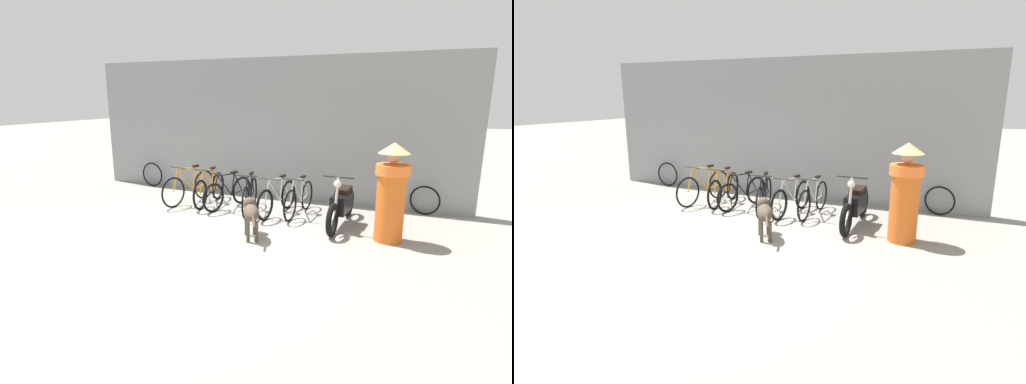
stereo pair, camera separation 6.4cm
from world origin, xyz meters
TOP-DOWN VIEW (x-y plane):
  - ground_plane at (0.00, 0.00)m, footprint 60.00×60.00m
  - shop_wall_back at (0.00, 3.17)m, footprint 9.68×0.20m
  - bicycle_0 at (-1.34, 1.78)m, footprint 0.51×1.71m
  - bicycle_1 at (-0.84, 1.85)m, footprint 0.46×1.65m
  - bicycle_2 at (-0.30, 1.76)m, footprint 0.56×1.56m
  - bicycle_3 at (0.30, 1.64)m, footprint 0.51×1.60m
  - bicycle_4 at (0.91, 1.71)m, footprint 0.46×1.70m
  - bicycle_5 at (1.36, 1.83)m, footprint 0.46×1.64m
  - motorcycle at (2.34, 1.46)m, footprint 0.58×1.99m
  - stray_dog at (0.98, 0.17)m, footprint 0.62×0.97m
  - person_in_robes at (3.28, 0.96)m, footprint 0.62×0.62m
  - spare_tire_left at (3.83, 2.93)m, footprint 0.63×0.19m
  - spare_tire_right at (-3.30, 2.92)m, footprint 0.68×0.06m

SIDE VIEW (x-z plane):
  - ground_plane at x=0.00m, z-range 0.00..0.00m
  - spare_tire_left at x=3.83m, z-range 0.00..0.64m
  - spare_tire_right at x=-3.30m, z-range 0.00..0.68m
  - bicycle_2 at x=-0.30m, z-range -0.08..0.77m
  - bicycle_4 at x=0.91m, z-range -0.08..0.78m
  - bicycle_5 at x=1.36m, z-range -0.07..0.78m
  - bicycle_1 at x=-0.84m, z-range -0.08..0.81m
  - bicycle_3 at x=0.30m, z-range -0.08..0.81m
  - bicycle_0 at x=-1.34m, z-range -0.08..0.84m
  - motorcycle at x=2.34m, z-range -0.11..0.95m
  - stray_dog at x=0.98m, z-range 0.13..0.81m
  - person_in_robes at x=3.28m, z-range 0.03..1.77m
  - shop_wall_back at x=0.00m, z-range 0.00..3.39m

